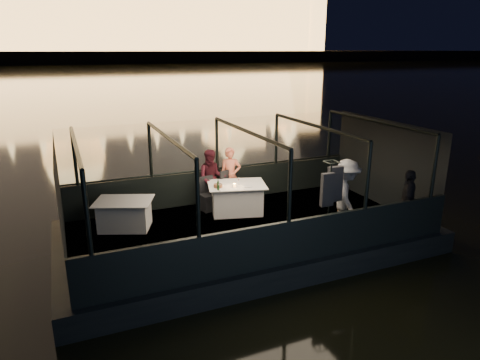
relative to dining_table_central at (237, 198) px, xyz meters
name	(u,v)px	position (x,y,z in m)	size (l,w,h in m)	color
river_water	(76,75)	(-0.14, 79.04, -0.89)	(500.00, 500.00, 0.00)	black
boat_hull	(246,246)	(-0.14, -0.96, -0.89)	(8.60, 4.40, 1.00)	black
boat_deck	(247,227)	(-0.14, -0.96, -0.41)	(8.00, 4.00, 0.04)	black
gunwale_port	(218,185)	(-0.14, 1.04, 0.06)	(8.00, 0.08, 0.90)	black
gunwale_starboard	(288,243)	(-0.14, -2.96, 0.06)	(8.00, 0.08, 0.90)	black
cabin_glass_port	(217,144)	(-0.14, 1.04, 1.21)	(8.00, 0.02, 1.40)	#99B2B2
cabin_glass_starboard	(290,186)	(-0.14, -2.96, 1.21)	(8.00, 0.02, 1.40)	#99B2B2
cabin_roof_glass	(247,131)	(-0.14, -0.96, 1.91)	(8.00, 4.00, 0.02)	#99B2B2
end_wall_fore	(60,204)	(-4.14, -0.96, 0.76)	(0.02, 4.00, 2.30)	black
end_wall_aft	(384,163)	(3.86, -0.96, 0.76)	(0.02, 4.00, 2.30)	black
canopy_ribs	(247,181)	(-0.14, -0.96, 0.76)	(8.00, 4.00, 2.30)	black
embankment	(61,58)	(-0.14, 209.04, 0.11)	(400.00, 140.00, 6.00)	#423D33
dining_table_central	(237,198)	(0.00, 0.00, 0.00)	(1.45, 1.05, 0.77)	silver
dining_table_aft	(125,213)	(-2.82, 0.08, 0.00)	(1.30, 0.94, 0.69)	silver
chair_port_left	(208,194)	(-0.61, 0.45, 0.06)	(0.40, 0.40, 0.87)	black
chair_port_right	(230,191)	(-0.02, 0.45, 0.06)	(0.45, 0.45, 0.96)	black
coat_stand	(329,203)	(1.16, -2.39, 0.51)	(0.51, 0.41, 1.85)	black
person_woman_coral	(230,177)	(0.12, 0.72, 0.36)	(0.56, 0.37, 1.55)	#F17A57
person_man_maroon	(212,179)	(-0.42, 0.72, 0.36)	(0.74, 0.58, 1.55)	#3F111B
passenger_stripe	(346,197)	(1.82, -2.09, 0.47)	(1.11, 0.63, 1.72)	silver
passenger_dark	(408,197)	(3.08, -2.67, 0.47)	(0.88, 0.37, 1.50)	black
wine_bottle	(218,184)	(-0.60, -0.27, 0.53)	(0.06, 0.06, 0.27)	#163C17
bread_basket	(218,186)	(-0.53, -0.06, 0.42)	(0.22, 0.22, 0.09)	brown
amber_candle	(235,185)	(-0.13, -0.18, 0.42)	(0.06, 0.06, 0.08)	orange
plate_near	(248,186)	(0.18, -0.29, 0.39)	(0.24, 0.24, 0.01)	silver
plate_far	(219,186)	(-0.47, 0.03, 0.39)	(0.23, 0.23, 0.01)	white
wine_glass_white	(219,188)	(-0.60, -0.36, 0.48)	(0.07, 0.07, 0.20)	silver
wine_glass_red	(239,181)	(0.03, -0.06, 0.48)	(0.06, 0.06, 0.17)	silver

